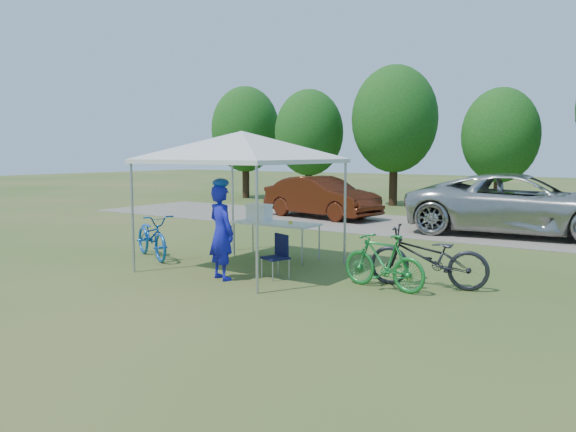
% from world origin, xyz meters
% --- Properties ---
extents(ground, '(100.00, 100.00, 0.00)m').
position_xyz_m(ground, '(0.00, 0.00, 0.00)').
color(ground, '#2D5119').
rests_on(ground, ground).
extents(gravel_strip, '(24.00, 5.00, 0.02)m').
position_xyz_m(gravel_strip, '(0.00, 8.00, 0.01)').
color(gravel_strip, gray).
rests_on(gravel_strip, ground).
extents(canopy, '(4.53, 4.53, 3.00)m').
position_xyz_m(canopy, '(0.00, 0.00, 2.65)').
color(canopy, '#A5A5AA').
rests_on(canopy, ground).
extents(treeline, '(24.89, 4.28, 6.30)m').
position_xyz_m(treeline, '(-0.29, 14.05, 3.53)').
color(treeline, '#382314').
rests_on(treeline, ground).
extents(folding_table, '(1.92, 0.80, 0.79)m').
position_xyz_m(folding_table, '(-0.08, 1.27, 0.74)').
color(folding_table, white).
rests_on(folding_table, ground).
extents(folding_chair, '(0.52, 0.55, 0.80)m').
position_xyz_m(folding_chair, '(1.09, -0.31, 0.47)').
color(folding_chair, black).
rests_on(folding_chair, ground).
extents(cooler, '(0.52, 0.35, 0.38)m').
position_xyz_m(cooler, '(-0.54, 1.27, 0.98)').
color(cooler, white).
rests_on(cooler, folding_table).
extents(ice_cream_cup, '(0.09, 0.09, 0.06)m').
position_xyz_m(ice_cream_cup, '(0.34, 1.22, 0.82)').
color(ice_cream_cup, yellow).
rests_on(ice_cream_cup, folding_table).
extents(cyclist, '(0.73, 0.59, 1.73)m').
position_xyz_m(cyclist, '(0.32, -1.02, 0.86)').
color(cyclist, '#1518AD').
rests_on(cyclist, ground).
extents(bike_blue, '(1.97, 1.38, 0.98)m').
position_xyz_m(bike_blue, '(-2.32, -0.28, 0.49)').
color(bike_blue, '#1353AB').
rests_on(bike_blue, ground).
extents(bike_green, '(1.63, 0.67, 0.95)m').
position_xyz_m(bike_green, '(3.08, -0.06, 0.47)').
color(bike_green, '#1C7F31').
rests_on(bike_green, ground).
extents(bike_dark, '(2.11, 1.13, 1.05)m').
position_xyz_m(bike_dark, '(3.67, 0.46, 0.53)').
color(bike_dark, black).
rests_on(bike_dark, ground).
extents(minivan, '(6.42, 3.45, 1.71)m').
position_xyz_m(minivan, '(3.63, 7.85, 0.88)').
color(minivan, '#B2B3AE').
rests_on(minivan, gravel_strip).
extents(sedan, '(4.62, 2.32, 1.45)m').
position_xyz_m(sedan, '(-3.18, 8.42, 0.75)').
color(sedan, '#481A0C').
rests_on(sedan, gravel_strip).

